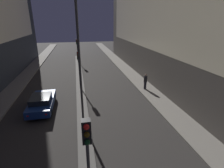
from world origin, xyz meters
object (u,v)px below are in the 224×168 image
(traffic_light_mid, at_px, (79,61))
(pedestrian_on_right_sidewalk, at_px, (145,81))
(traffic_light_near, at_px, (87,148))
(street_lamp, at_px, (78,31))
(car_left_lane, at_px, (42,102))
(traffic_light_far, at_px, (77,46))

(traffic_light_mid, bearing_deg, pedestrian_on_right_sidewalk, -14.67)
(traffic_light_near, distance_m, traffic_light_mid, 14.19)
(street_lamp, relative_size, car_left_lane, 1.99)
(traffic_light_near, bearing_deg, pedestrian_on_right_sidewalk, 59.68)
(traffic_light_near, relative_size, pedestrian_on_right_sidewalk, 2.40)
(traffic_light_mid, bearing_deg, car_left_lane, -127.93)
(traffic_light_near, height_order, traffic_light_mid, same)
(traffic_light_far, relative_size, pedestrian_on_right_sidewalk, 2.40)
(traffic_light_mid, height_order, car_left_lane, traffic_light_mid)
(car_left_lane, bearing_deg, street_lamp, -43.11)
(traffic_light_mid, relative_size, traffic_light_far, 1.00)
(street_lamp, bearing_deg, traffic_light_mid, 90.00)
(traffic_light_near, bearing_deg, traffic_light_far, 90.00)
(traffic_light_near, bearing_deg, car_left_lane, 109.46)
(pedestrian_on_right_sidewalk, bearing_deg, street_lamp, -141.27)
(traffic_light_mid, xyz_separation_m, pedestrian_on_right_sidewalk, (7.20, -1.88, -2.15))
(car_left_lane, relative_size, pedestrian_on_right_sidewalk, 2.60)
(traffic_light_far, height_order, car_left_lane, traffic_light_far)
(traffic_light_near, relative_size, traffic_light_mid, 1.00)
(traffic_light_mid, height_order, pedestrian_on_right_sidewalk, traffic_light_mid)
(traffic_light_mid, distance_m, pedestrian_on_right_sidewalk, 7.74)
(traffic_light_mid, bearing_deg, street_lamp, -90.00)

